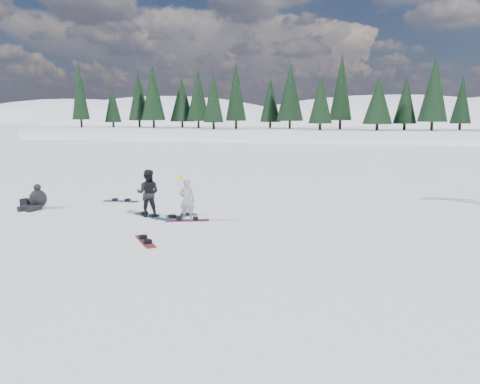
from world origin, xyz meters
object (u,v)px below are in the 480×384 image
snowboard_loose_c (121,201)px  snowboard_loose_a (179,217)px  seated_rider (37,199)px  gear_bag (26,203)px  snowboarder_woman (187,200)px  snowboard_loose_b (145,241)px  snowboarder_man (148,193)px

snowboard_loose_c → snowboard_loose_a: bearing=-38.5°
seated_rider → gear_bag: bearing=176.6°
snowboarder_woman → snowboard_loose_c: 4.90m
snowboarder_woman → snowboard_loose_c: (-3.95, 2.81, -0.73)m
snowboard_loose_b → snowboard_loose_a: size_ratio=1.00×
snowboarder_woman → gear_bag: bearing=-20.6°
gear_bag → snowboard_loose_b: (6.87, -3.81, -0.14)m
snowboard_loose_b → snowboard_loose_c: bearing=174.7°
snowboard_loose_a → seated_rider: bearing=121.3°
snowboarder_woman → snowboard_loose_b: bearing=71.7°
gear_bag → snowboard_loose_c: size_ratio=0.30×
snowboard_loose_b → snowboard_loose_a: 3.33m
snowboard_loose_a → gear_bag: bearing=119.2°
seated_rider → snowboard_loose_b: size_ratio=0.81×
snowboarder_woman → snowboarder_man: 1.64m
snowboard_loose_a → snowboard_loose_b: bearing=-142.7°
gear_bag → snowboard_loose_a: gear_bag is taller
snowboard_loose_a → snowboarder_man: bearing=130.1°
seated_rider → snowboard_loose_c: size_ratio=0.81×
snowboarder_woman → snowboard_loose_a: bearing=-57.3°
gear_bag → snowboard_loose_c: 3.69m
gear_bag → snowboard_loose_a: bearing=-4.2°
seated_rider → snowboard_loose_c: (2.50, 2.09, -0.35)m
snowboard_loose_c → snowboard_loose_b: size_ratio=1.00×
snowboarder_man → snowboarder_woman: bearing=156.7°
gear_bag → snowboard_loose_b: size_ratio=0.30×
snowboarder_man → seated_rider: (-4.84, 0.35, -0.48)m
seated_rider → snowboard_loose_b: 7.12m
snowboarder_woman → snowboard_loose_c: snowboarder_woman is taller
seated_rider → snowboard_loose_a: bearing=15.0°
snowboarder_woman → snowboard_loose_b: snowboarder_woman is taller
snowboard_loose_b → seated_rider: bearing=-158.2°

